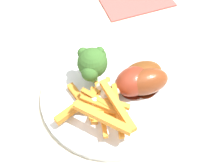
% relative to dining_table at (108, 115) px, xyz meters
% --- Properties ---
extents(dining_table, '(1.23, 0.83, 0.70)m').
position_rel_dining_table_xyz_m(dining_table, '(0.00, 0.00, 0.00)').
color(dining_table, beige).
rests_on(dining_table, ground_plane).
extents(dinner_plate, '(0.26, 0.26, 0.01)m').
position_rel_dining_table_xyz_m(dinner_plate, '(0.01, -0.01, 0.10)').
color(dinner_plate, silver).
rests_on(dinner_plate, dining_table).
extents(broccoli_floret_front, '(0.05, 0.06, 0.07)m').
position_rel_dining_table_xyz_m(broccoli_floret_front, '(-0.03, 0.01, 0.15)').
color(broccoli_floret_front, '#77B54E').
rests_on(broccoli_floret_front, dinner_plate).
extents(carrot_fries_pile, '(0.13, 0.12, 0.05)m').
position_rel_dining_table_xyz_m(carrot_fries_pile, '(-0.01, -0.05, 0.12)').
color(carrot_fries_pile, orange).
rests_on(carrot_fries_pile, dinner_plate).
extents(chicken_drumstick_near, '(0.13, 0.08, 0.04)m').
position_rel_dining_table_xyz_m(chicken_drumstick_near, '(0.06, 0.02, 0.12)').
color(chicken_drumstick_near, '#4C220E').
rests_on(chicken_drumstick_near, dinner_plate).
extents(chicken_drumstick_far, '(0.11, 0.10, 0.05)m').
position_rel_dining_table_xyz_m(chicken_drumstick_far, '(0.04, -0.00, 0.13)').
color(chicken_drumstick_far, '#5C1B10').
rests_on(chicken_drumstick_far, dinner_plate).
extents(chicken_drumstick_extra, '(0.13, 0.07, 0.05)m').
position_rel_dining_table_xyz_m(chicken_drumstick_extra, '(0.06, -0.00, 0.13)').
color(chicken_drumstick_extra, '#531F0F').
rests_on(chicken_drumstick_extra, dinner_plate).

